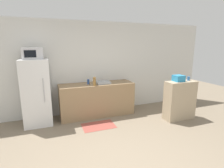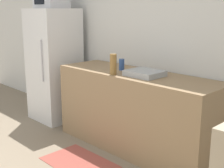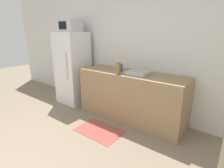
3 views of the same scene
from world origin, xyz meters
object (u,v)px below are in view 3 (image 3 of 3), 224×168
at_px(bottle_short, 121,68).
at_px(refrigerator, 73,68).
at_px(bottle_tall, 118,68).
at_px(microwave, 70,25).

bearing_deg(bottle_short, refrigerator, -176.80).
height_order(bottle_tall, bottle_short, bottle_tall).
distance_m(microwave, bottle_tall, 1.60).
relative_size(refrigerator, bottle_tall, 7.13).
bearing_deg(bottle_tall, bottle_short, 113.96).
xyz_separation_m(bottle_tall, bottle_short, (-0.11, 0.25, -0.05)).
relative_size(bottle_tall, bottle_short, 1.70).
bearing_deg(microwave, refrigerator, 71.08).
relative_size(refrigerator, bottle_short, 12.12).
bearing_deg(microwave, bottle_short, 3.25).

